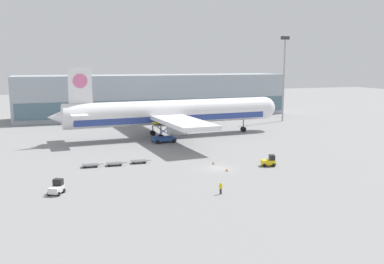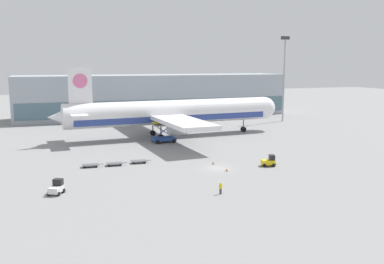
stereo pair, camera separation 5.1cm
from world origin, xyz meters
TOP-DOWN VIEW (x-y plane):
  - ground_plane at (0.00, 0.00)m, footprint 400.00×400.00m
  - terminal_building at (8.72, 75.20)m, footprint 90.00×18.20m
  - light_mast at (42.76, 48.97)m, footprint 2.80×0.50m
  - airplane_main at (1.45, 33.35)m, footprint 58.10×48.35m
  - scissor_lift_loader at (-2.01, 26.72)m, footprint 5.35×3.60m
  - baggage_tug_foreground at (-26.63, -5.93)m, footprint 2.50×2.81m
  - baggage_tug_mid at (9.09, -1.58)m, footprint 2.73×2.19m
  - baggage_dolly_lead at (-20.52, 8.18)m, footprint 3.74×1.67m
  - baggage_dolly_second at (-16.39, 7.90)m, footprint 3.74×1.67m
  - baggage_dolly_third at (-11.91, 8.28)m, footprint 3.74×1.67m
  - ground_crew_near at (-5.40, -13.68)m, footprint 0.55×0.31m
  - traffic_cone_near at (0.46, 3.11)m, footprint 0.40×0.40m
  - traffic_cone_far at (0.70, -2.26)m, footprint 0.40×0.40m

SIDE VIEW (x-z plane):
  - ground_plane at x=0.00m, z-range 0.00..0.00m
  - traffic_cone_far at x=0.70m, z-range -0.01..0.54m
  - traffic_cone_near at x=0.46m, z-range -0.01..0.56m
  - baggage_dolly_lead at x=-20.52m, z-range 0.15..0.63m
  - baggage_dolly_second at x=-16.39m, z-range 0.15..0.63m
  - baggage_dolly_third at x=-11.91m, z-range 0.15..0.63m
  - baggage_tug_foreground at x=-26.63m, z-range -0.12..1.88m
  - baggage_tug_mid at x=9.09m, z-range -0.12..1.88m
  - ground_crew_near at x=-5.40m, z-range 0.14..1.80m
  - scissor_lift_loader at x=-2.01m, z-range -0.49..4.11m
  - airplane_main at x=1.45m, z-range -2.66..14.34m
  - terminal_building at x=8.72m, z-range -0.01..13.99m
  - light_mast at x=42.76m, z-range 1.88..27.79m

